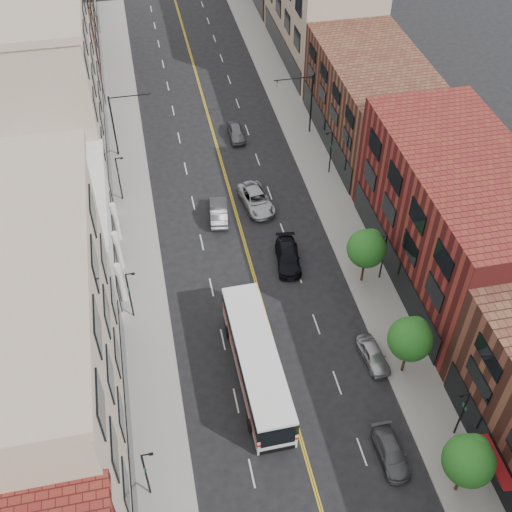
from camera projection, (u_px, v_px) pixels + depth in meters
sidewalk_left at (136, 230)px, 62.43m from camera, size 4.00×110.00×0.15m
sidewalk_right at (333, 203)px, 65.36m from camera, size 4.00×110.00×0.15m
bldg_l_tanoffice at (30, 370)px, 39.77m from camera, size 10.00×22.00×18.00m
bldg_l_white at (53, 237)px, 55.87m from camera, size 10.00×14.00×8.00m
bldg_l_far_a at (45, 88)px, 64.27m from camera, size 10.00×20.00×18.00m
bldg_l_far_b at (52, 18)px, 79.32m from camera, size 10.00×20.00×15.00m
bldg_r_mid at (455, 219)px, 54.54m from camera, size 10.00×22.00×12.00m
bldg_r_far_a at (372, 102)px, 69.94m from camera, size 10.00×20.00×10.00m
bldg_r_far_b at (321, 5)px, 83.24m from camera, size 10.00×22.00×14.00m
tree_r_1 at (470, 459)px, 40.79m from camera, size 3.40×3.40×5.59m
tree_r_2 at (411, 337)px, 47.79m from camera, size 3.40×3.40×5.59m
tree_r_3 at (367, 247)px, 54.79m from camera, size 3.40×3.40×5.59m
lamp_l_1 at (146, 472)px, 41.37m from camera, size 0.81×0.55×5.05m
lamp_l_2 at (130, 293)px, 52.57m from camera, size 0.81×0.55×5.05m
lamp_l_3 at (119, 176)px, 63.77m from camera, size 0.81×0.55×5.05m
lamp_r_1 at (462, 412)px, 44.58m from camera, size 0.81×0.55×5.05m
lamp_r_2 at (383, 255)px, 55.78m from camera, size 0.81×0.55×5.05m
lamp_r_3 at (331, 150)px, 66.97m from camera, size 0.81×0.55×5.05m
signal_mast_left at (119, 118)px, 68.30m from camera, size 4.49×0.18×7.20m
signal_mast_right at (305, 98)px, 71.30m from camera, size 4.49×0.18×7.20m
city_bus at (257, 361)px, 48.82m from camera, size 3.38×13.49×3.46m
car_parked_mid at (391, 453)px, 44.90m from camera, size 1.84×4.42×1.28m
car_parked_far at (374, 355)px, 50.88m from camera, size 1.98×4.17×1.37m
car_lane_behind at (219, 212)px, 63.27m from camera, size 2.23×4.94×1.57m
car_lane_a at (288, 257)px, 58.78m from camera, size 2.74×5.40×1.50m
car_lane_b at (256, 199)px, 64.61m from camera, size 3.38×6.05×1.60m
car_lane_c at (236, 133)px, 73.37m from camera, size 1.74×4.20×1.42m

